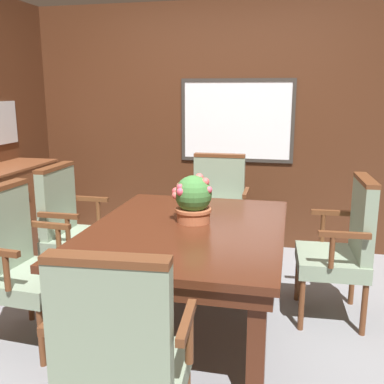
{
  "coord_description": "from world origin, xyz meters",
  "views": [
    {
      "loc": [
        0.78,
        -2.69,
        1.6
      ],
      "look_at": [
        0.12,
        0.21,
        0.92
      ],
      "focal_mm": 42.0,
      "sensor_mm": 36.0,
      "label": 1
    }
  ],
  "objects_px": {
    "chair_head_near": "(120,357)",
    "chair_right_far": "(344,244)",
    "chair_left_near": "(20,259)",
    "potted_plant": "(193,199)",
    "dining_table": "(187,240)",
    "sideboard_cabinet": "(8,219)",
    "chair_head_far": "(217,206)",
    "chair_left_far": "(71,225)"
  },
  "relations": [
    {
      "from": "dining_table",
      "to": "sideboard_cabinet",
      "type": "relative_size",
      "value": 1.5
    },
    {
      "from": "chair_head_near",
      "to": "potted_plant",
      "type": "bearing_deg",
      "value": -94.49
    },
    {
      "from": "chair_head_far",
      "to": "sideboard_cabinet",
      "type": "xyz_separation_m",
      "value": [
        -1.8,
        -0.55,
        -0.08
      ]
    },
    {
      "from": "potted_plant",
      "to": "sideboard_cabinet",
      "type": "height_order",
      "value": "potted_plant"
    },
    {
      "from": "potted_plant",
      "to": "dining_table",
      "type": "bearing_deg",
      "value": -96.83
    },
    {
      "from": "sideboard_cabinet",
      "to": "chair_head_near",
      "type": "bearing_deg",
      "value": -46.24
    },
    {
      "from": "chair_head_far",
      "to": "sideboard_cabinet",
      "type": "bearing_deg",
      "value": -163.77
    },
    {
      "from": "dining_table",
      "to": "potted_plant",
      "type": "bearing_deg",
      "value": 83.17
    },
    {
      "from": "chair_left_far",
      "to": "chair_left_near",
      "type": "bearing_deg",
      "value": -176.75
    },
    {
      "from": "chair_left_far",
      "to": "chair_head_near",
      "type": "distance_m",
      "value": 1.93
    },
    {
      "from": "chair_left_near",
      "to": "potted_plant",
      "type": "xyz_separation_m",
      "value": [
        1.01,
        0.5,
        0.33
      ]
    },
    {
      "from": "chair_head_near",
      "to": "potted_plant",
      "type": "xyz_separation_m",
      "value": [
        -0.0,
        1.36,
        0.33
      ]
    },
    {
      "from": "chair_left_near",
      "to": "sideboard_cabinet",
      "type": "relative_size",
      "value": 0.92
    },
    {
      "from": "chair_left_far",
      "to": "potted_plant",
      "type": "relative_size",
      "value": 3.14
    },
    {
      "from": "chair_head_near",
      "to": "sideboard_cabinet",
      "type": "distance_m",
      "value": 2.62
    },
    {
      "from": "potted_plant",
      "to": "sideboard_cabinet",
      "type": "distance_m",
      "value": 1.93
    },
    {
      "from": "chair_right_far",
      "to": "potted_plant",
      "type": "xyz_separation_m",
      "value": [
        -1.02,
        -0.26,
        0.33
      ]
    },
    {
      "from": "chair_head_near",
      "to": "sideboard_cabinet",
      "type": "height_order",
      "value": "chair_head_near"
    },
    {
      "from": "chair_right_far",
      "to": "chair_left_near",
      "type": "bearing_deg",
      "value": -72.48
    },
    {
      "from": "dining_table",
      "to": "chair_left_far",
      "type": "relative_size",
      "value": 1.62
    },
    {
      "from": "chair_head_far",
      "to": "chair_left_far",
      "type": "xyz_separation_m",
      "value": [
        -1.04,
        -0.82,
        0.0
      ]
    },
    {
      "from": "chair_head_near",
      "to": "potted_plant",
      "type": "relative_size",
      "value": 3.14
    },
    {
      "from": "chair_left_near",
      "to": "sideboard_cabinet",
      "type": "bearing_deg",
      "value": 41.42
    },
    {
      "from": "chair_head_far",
      "to": "sideboard_cabinet",
      "type": "relative_size",
      "value": 0.92
    },
    {
      "from": "chair_left_near",
      "to": "potted_plant",
      "type": "distance_m",
      "value": 1.18
    },
    {
      "from": "chair_right_far",
      "to": "potted_plant",
      "type": "bearing_deg",
      "value": -78.72
    },
    {
      "from": "chair_left_far",
      "to": "chair_right_far",
      "type": "relative_size",
      "value": 1.0
    },
    {
      "from": "dining_table",
      "to": "chair_left_near",
      "type": "distance_m",
      "value": 1.07
    },
    {
      "from": "chair_head_near",
      "to": "chair_right_far",
      "type": "distance_m",
      "value": 1.91
    },
    {
      "from": "chair_right_far",
      "to": "sideboard_cabinet",
      "type": "relative_size",
      "value": 0.92
    },
    {
      "from": "chair_head_near",
      "to": "chair_right_far",
      "type": "bearing_deg",
      "value": -126.72
    },
    {
      "from": "chair_head_far",
      "to": "chair_head_near",
      "type": "height_order",
      "value": "same"
    },
    {
      "from": "dining_table",
      "to": "chair_right_far",
      "type": "distance_m",
      "value": 1.1
    },
    {
      "from": "chair_right_far",
      "to": "chair_head_near",
      "type": "bearing_deg",
      "value": -35.07
    },
    {
      "from": "chair_head_near",
      "to": "chair_head_far",
      "type": "bearing_deg",
      "value": -94.15
    },
    {
      "from": "chair_head_near",
      "to": "chair_right_far",
      "type": "relative_size",
      "value": 1.0
    },
    {
      "from": "chair_right_far",
      "to": "chair_left_far",
      "type": "bearing_deg",
      "value": -93.07
    },
    {
      "from": "dining_table",
      "to": "chair_head_near",
      "type": "height_order",
      "value": "chair_head_near"
    },
    {
      "from": "dining_table",
      "to": "chair_left_far",
      "type": "bearing_deg",
      "value": 159.75
    },
    {
      "from": "chair_left_far",
      "to": "sideboard_cabinet",
      "type": "xyz_separation_m",
      "value": [
        -0.76,
        0.27,
        -0.08
      ]
    },
    {
      "from": "chair_right_far",
      "to": "potted_plant",
      "type": "height_order",
      "value": "potted_plant"
    },
    {
      "from": "dining_table",
      "to": "chair_head_near",
      "type": "bearing_deg",
      "value": -89.33
    }
  ]
}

